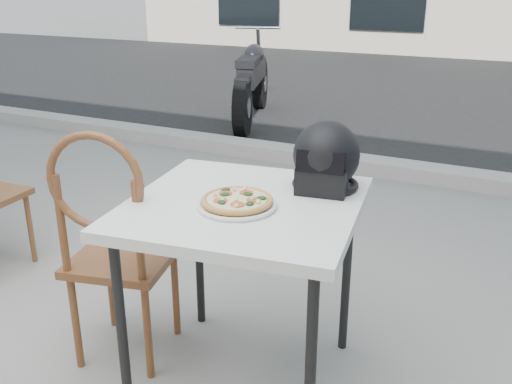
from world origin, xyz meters
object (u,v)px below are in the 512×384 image
at_px(pizza, 237,200).
at_px(helmet, 326,159).
at_px(cafe_chair_main, 113,238).
at_px(motorcycle, 252,82).
at_px(cafe_table_main, 244,219).
at_px(plate, 237,205).

relative_size(pizza, helmet, 0.84).
height_order(pizza, cafe_chair_main, cafe_chair_main).
relative_size(cafe_chair_main, motorcycle, 0.53).
xyz_separation_m(cafe_table_main, helmet, (0.21, 0.27, 0.19)).
distance_m(pizza, cafe_chair_main, 0.59).
bearing_deg(helmet, pizza, -131.26).
height_order(cafe_table_main, plate, plate).
height_order(helmet, cafe_chair_main, helmet).
bearing_deg(pizza, cafe_table_main, 95.33).
bearing_deg(cafe_table_main, plate, -84.74).
relative_size(plate, motorcycle, 0.18).
distance_m(cafe_table_main, pizza, 0.12).
height_order(cafe_chair_main, motorcycle, cafe_chair_main).
bearing_deg(plate, helmet, 57.49).
height_order(plate, helmet, helmet).
bearing_deg(cafe_table_main, helmet, 51.06).
xyz_separation_m(pizza, motorcycle, (-2.03, 4.13, -0.37)).
xyz_separation_m(plate, motorcycle, (-2.03, 4.13, -0.35)).
distance_m(plate, helmet, 0.40).
bearing_deg(cafe_table_main, cafe_chair_main, -167.62).
relative_size(cafe_table_main, motorcycle, 0.47).
bearing_deg(helmet, cafe_chair_main, -161.61).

